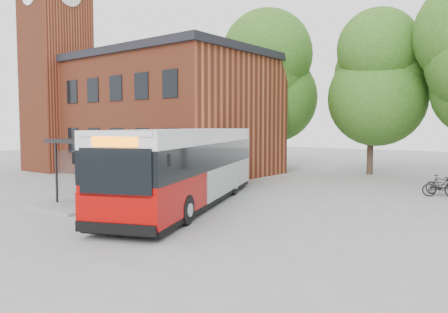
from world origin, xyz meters
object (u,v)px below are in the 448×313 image
Objects in this scene: city_bus at (189,167)px; bus_shelter at (114,169)px; bicycle_0 at (443,187)px; bicycle_1 at (441,185)px.

bus_shelter is at bearing 175.84° from city_bus.
bicycle_1 is (-0.21, 0.46, 0.01)m from bicycle_0.
bus_shelter is 15.68m from bicycle_0.
bus_shelter is at bearing 155.19° from bicycle_1.
bicycle_0 is 0.50m from bicycle_1.
bicycle_1 is at bearing 26.66° from city_bus.
bicycle_0 is at bearing -132.93° from bicycle_1.
bus_shelter is at bearing 112.19° from bicycle_0.
bus_shelter is 3.77m from city_bus.
bus_shelter is 0.54× the size of city_bus.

